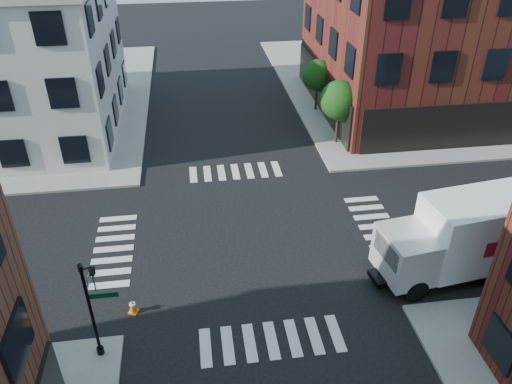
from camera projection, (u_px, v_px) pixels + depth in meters
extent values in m
plane|color=black|center=(249.00, 237.00, 26.27)|extent=(120.00, 120.00, 0.00)
cube|color=gray|center=(444.00, 81.00, 46.32)|extent=(30.00, 30.00, 0.15)
cube|color=#4D1314|center=(482.00, 30.00, 38.92)|extent=(25.00, 16.00, 12.00)
cylinder|color=black|center=(337.00, 132.00, 35.07)|extent=(0.18, 0.18, 1.47)
cylinder|color=black|center=(337.00, 123.00, 34.68)|extent=(0.12, 0.12, 1.47)
sphere|color=#14330E|center=(340.00, 100.00, 33.78)|extent=(2.69, 2.69, 2.69)
sphere|color=#14330E|center=(343.00, 108.00, 34.02)|extent=(1.85, 1.85, 1.85)
cylinder|color=black|center=(316.00, 101.00, 40.13)|extent=(0.18, 0.18, 1.33)
cylinder|color=black|center=(316.00, 94.00, 39.78)|extent=(0.12, 0.12, 1.33)
sphere|color=#14330E|center=(318.00, 75.00, 38.97)|extent=(2.43, 2.43, 2.43)
sphere|color=#14330E|center=(321.00, 81.00, 39.18)|extent=(1.67, 1.67, 1.67)
cylinder|color=black|center=(92.00, 314.00, 18.54)|extent=(0.12, 0.12, 4.60)
cylinder|color=black|center=(100.00, 350.00, 19.60)|extent=(0.28, 0.28, 0.30)
cube|color=#053819|center=(103.00, 296.00, 18.15)|extent=(1.10, 0.03, 0.22)
cube|color=#053819|center=(88.00, 282.00, 18.41)|extent=(0.03, 1.10, 0.22)
imported|color=black|center=(94.00, 279.00, 17.81)|extent=(0.22, 0.18, 1.10)
imported|color=black|center=(82.00, 275.00, 17.97)|extent=(0.18, 0.22, 1.10)
cube|color=white|center=(488.00, 228.00, 23.09)|extent=(6.64, 3.55, 3.38)
cube|color=maroon|center=(509.00, 246.00, 21.96)|extent=(2.38, 0.36, 0.76)
cube|color=maroon|center=(470.00, 212.00, 24.22)|extent=(2.38, 0.36, 0.76)
cube|color=silver|center=(407.00, 254.00, 22.46)|extent=(2.51, 2.89, 2.18)
cube|color=black|center=(387.00, 251.00, 22.01)|extent=(0.39, 2.07, 0.98)
cube|color=black|center=(456.00, 262.00, 23.72)|extent=(8.80, 2.25, 0.27)
cylinder|color=black|center=(416.00, 290.00, 22.13)|extent=(1.13, 0.52, 1.09)
cylinder|color=black|center=(390.00, 258.00, 24.00)|extent=(1.13, 0.52, 1.09)
cylinder|color=black|center=(491.00, 274.00, 23.04)|extent=(1.13, 0.52, 1.09)
cylinder|color=black|center=(461.00, 244.00, 24.90)|extent=(1.13, 0.52, 1.09)
cylinder|color=black|center=(505.00, 235.00, 25.50)|extent=(1.13, 0.52, 1.09)
cube|color=orange|center=(134.00, 311.00, 21.74)|extent=(0.50, 0.50, 0.04)
cone|color=orange|center=(133.00, 306.00, 21.57)|extent=(0.48, 0.48, 0.70)
cylinder|color=white|center=(132.00, 304.00, 21.51)|extent=(0.27, 0.27, 0.08)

